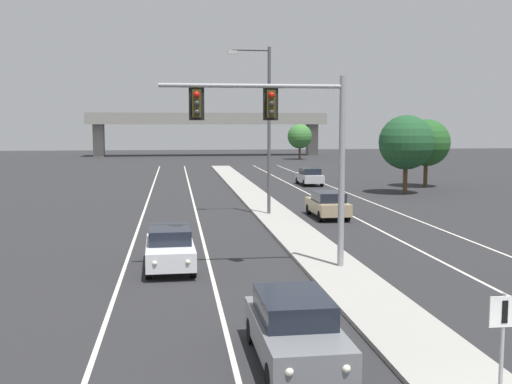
% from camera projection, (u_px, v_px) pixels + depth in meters
% --- Properties ---
extents(median_island, '(2.40, 110.00, 0.15)m').
position_uv_depth(median_island, '(311.00, 247.00, 27.65)').
color(median_island, '#9E9B93').
rests_on(median_island, ground).
extents(lane_stripe_oncoming_center, '(0.14, 100.00, 0.01)m').
position_uv_depth(lane_stripe_oncoming_center, '(199.00, 226.00, 33.94)').
color(lane_stripe_oncoming_center, silver).
rests_on(lane_stripe_oncoming_center, ground).
extents(lane_stripe_receding_center, '(0.14, 100.00, 0.01)m').
position_uv_depth(lane_stripe_receding_center, '(365.00, 222.00, 35.17)').
color(lane_stripe_receding_center, silver).
rests_on(lane_stripe_receding_center, ground).
extents(edge_stripe_left, '(0.14, 100.00, 0.01)m').
position_uv_depth(edge_stripe_left, '(138.00, 227.00, 33.51)').
color(edge_stripe_left, silver).
rests_on(edge_stripe_left, ground).
extents(edge_stripe_right, '(0.14, 100.00, 0.01)m').
position_uv_depth(edge_stripe_right, '(420.00, 221.00, 35.60)').
color(edge_stripe_right, silver).
rests_on(edge_stripe_right, ground).
extents(overhead_signal_mast, '(6.92, 0.44, 7.20)m').
position_uv_depth(overhead_signal_mast, '(286.00, 131.00, 22.88)').
color(overhead_signal_mast, gray).
rests_on(overhead_signal_mast, median_island).
extents(median_sign_post, '(0.60, 0.10, 2.20)m').
position_uv_depth(median_sign_post, '(503.00, 332.00, 11.80)').
color(median_sign_post, gray).
rests_on(median_sign_post, median_island).
extents(street_lamp_median, '(2.58, 0.28, 10.00)m').
position_uv_depth(street_lamp_median, '(265.00, 121.00, 37.14)').
color(street_lamp_median, '#4C4C51').
rests_on(street_lamp_median, median_island).
extents(car_oncoming_grey, '(1.86, 4.49, 1.58)m').
position_uv_depth(car_oncoming_grey, '(295.00, 329.00, 14.36)').
color(car_oncoming_grey, slate).
rests_on(car_oncoming_grey, ground).
extents(car_oncoming_white, '(1.92, 4.51, 1.58)m').
position_uv_depth(car_oncoming_white, '(170.00, 247.00, 23.86)').
color(car_oncoming_white, silver).
rests_on(car_oncoming_white, ground).
extents(car_receding_tan, '(1.85, 4.48, 1.58)m').
position_uv_depth(car_receding_tan, '(328.00, 204.00, 36.90)').
color(car_receding_tan, tan).
rests_on(car_receding_tan, ground).
extents(car_receding_silver, '(1.87, 4.49, 1.58)m').
position_uv_depth(car_receding_silver, '(309.00, 176.00, 56.99)').
color(car_receding_silver, '#B7B7BC').
rests_on(car_receding_silver, ground).
extents(overpass_bridge, '(42.40, 6.40, 7.65)m').
position_uv_depth(overpass_bridge, '(208.00, 124.00, 110.96)').
color(overpass_bridge, gray).
rests_on(overpass_bridge, ground).
extents(tree_far_right_b, '(4.18, 4.18, 6.05)m').
position_uv_depth(tree_far_right_b, '(426.00, 143.00, 54.93)').
color(tree_far_right_b, '#4C3823').
rests_on(tree_far_right_b, ground).
extents(tree_far_right_c, '(3.93, 3.93, 5.68)m').
position_uv_depth(tree_far_right_c, '(300.00, 136.00, 99.11)').
color(tree_far_right_c, '#4C3823').
rests_on(tree_far_right_c, ground).
extents(tree_far_right_a, '(4.37, 4.37, 6.33)m').
position_uv_depth(tree_far_right_a, '(406.00, 142.00, 49.48)').
color(tree_far_right_a, '#4C3823').
rests_on(tree_far_right_a, ground).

